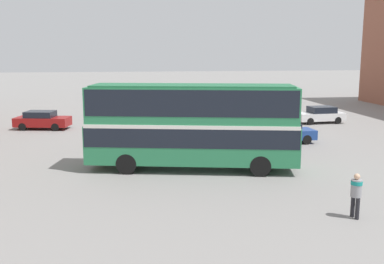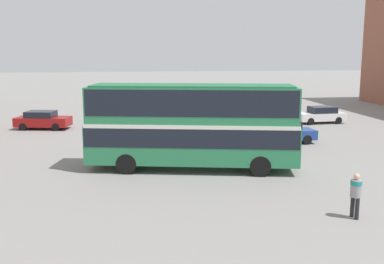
# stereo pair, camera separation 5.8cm
# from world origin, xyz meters

# --- Properties ---
(ground_plane) EXTENTS (240.00, 240.00, 0.00)m
(ground_plane) POSITION_xyz_m (0.00, 0.00, 0.00)
(ground_plane) COLOR gray
(double_decker_bus) EXTENTS (11.53, 4.87, 4.63)m
(double_decker_bus) POSITION_xyz_m (-1.25, -0.61, 2.66)
(double_decker_bus) COLOR #287A4C
(double_decker_bus) RESTS_ON ground_plane
(pedestrian_foreground) EXTENTS (0.51, 0.51, 1.78)m
(pedestrian_foreground) POSITION_xyz_m (3.90, -8.72, 1.09)
(pedestrian_foreground) COLOR #232328
(pedestrian_foreground) RESTS_ON ground_plane
(parked_car_kerb_near) EXTENTS (4.66, 2.70, 1.50)m
(parked_car_kerb_near) POSITION_xyz_m (-11.62, 14.02, 0.76)
(parked_car_kerb_near) COLOR maroon
(parked_car_kerb_near) RESTS_ON ground_plane
(parked_car_kerb_far) EXTENTS (4.40, 2.06, 1.49)m
(parked_car_kerb_far) POSITION_xyz_m (12.54, 13.65, 0.75)
(parked_car_kerb_far) COLOR silver
(parked_car_kerb_far) RESTS_ON ground_plane
(parked_car_side_street) EXTENTS (4.16, 1.93, 1.42)m
(parked_car_side_street) POSITION_xyz_m (6.26, 5.56, 0.73)
(parked_car_side_street) COLOR navy
(parked_car_side_street) RESTS_ON ground_plane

